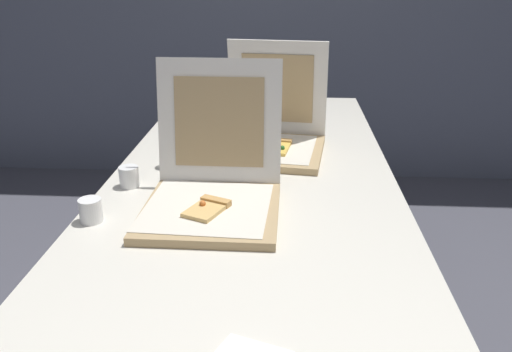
{
  "coord_description": "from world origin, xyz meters",
  "views": [
    {
      "loc": [
        0.1,
        -0.88,
        1.32
      ],
      "look_at": [
        0.02,
        0.4,
        0.79
      ],
      "focal_mm": 36.27,
      "sensor_mm": 36.0,
      "label": 1
    }
  ],
  "objects": [
    {
      "name": "cup_white_mid",
      "position": [
        -0.26,
        0.61,
        0.76
      ],
      "size": [
        0.06,
        0.06,
        0.06
      ],
      "primitive_type": "cylinder",
      "color": "white",
      "rests_on": "table"
    },
    {
      "name": "pizza_box_middle",
      "position": [
        0.05,
        0.78,
        0.78
      ],
      "size": [
        0.38,
        0.38,
        0.36
      ],
      "rotation": [
        0.0,
        0.0,
        -0.12
      ],
      "color": "tan",
      "rests_on": "table"
    },
    {
      "name": "cup_white_near_center",
      "position": [
        -0.35,
        0.45,
        0.76
      ],
      "size": [
        0.06,
        0.06,
        0.06
      ],
      "primitive_type": "cylinder",
      "color": "white",
      "rests_on": "table"
    },
    {
      "name": "table",
      "position": [
        0.0,
        0.55,
        0.68
      ],
      "size": [
        0.85,
        2.02,
        0.73
      ],
      "color": "silver",
      "rests_on": "ground"
    },
    {
      "name": "cup_white_near_left",
      "position": [
        -0.38,
        0.23,
        0.76
      ],
      "size": [
        0.06,
        0.06,
        0.06
      ],
      "primitive_type": "cylinder",
      "color": "white",
      "rests_on": "table"
    },
    {
      "name": "cup_white_far",
      "position": [
        -0.24,
        0.86,
        0.76
      ],
      "size": [
        0.06,
        0.06,
        0.06
      ],
      "primitive_type": "cylinder",
      "color": "white",
      "rests_on": "table"
    },
    {
      "name": "pizza_box_front",
      "position": [
        -0.09,
        0.32,
        0.78
      ],
      "size": [
        0.34,
        0.4,
        0.36
      ],
      "rotation": [
        0.0,
        0.0,
        -0.01
      ],
      "color": "tan",
      "rests_on": "table"
    }
  ]
}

